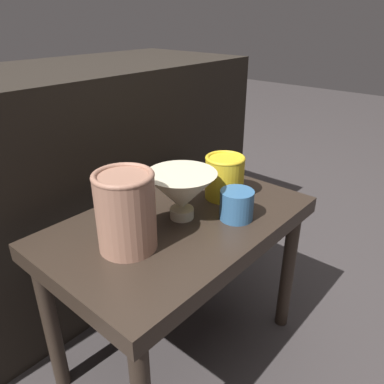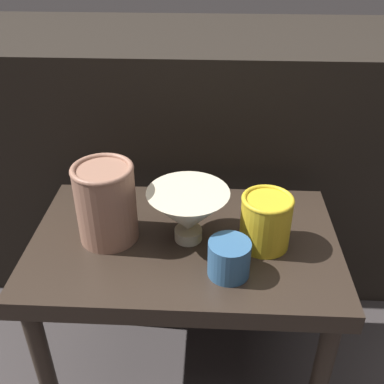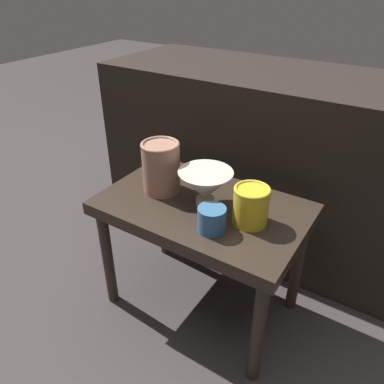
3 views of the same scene
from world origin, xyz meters
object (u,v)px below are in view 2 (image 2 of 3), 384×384
object	(u,v)px
vase_colorful_right	(266,220)
vase_textured_left	(106,201)
bowl	(188,211)
cup	(229,258)

from	to	relation	value
vase_colorful_right	vase_textured_left	bearing A→B (deg)	177.49
bowl	vase_colorful_right	xyz separation A→B (m)	(0.15, -0.01, -0.01)
bowl	vase_textured_left	bearing A→B (deg)	179.63
bowl	vase_textured_left	size ratio (longest dim) A/B	0.99
bowl	vase_colorful_right	size ratio (longest dim) A/B	1.45
vase_textured_left	vase_colorful_right	size ratio (longest dim) A/B	1.47
cup	vase_textured_left	bearing A→B (deg)	156.89
vase_textured_left	vase_colorful_right	distance (m)	0.31
bowl	vase_colorful_right	distance (m)	0.15
cup	vase_colorful_right	bearing A→B (deg)	51.05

